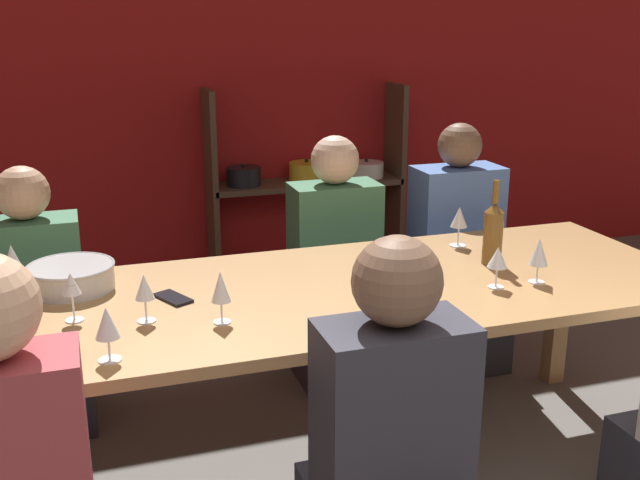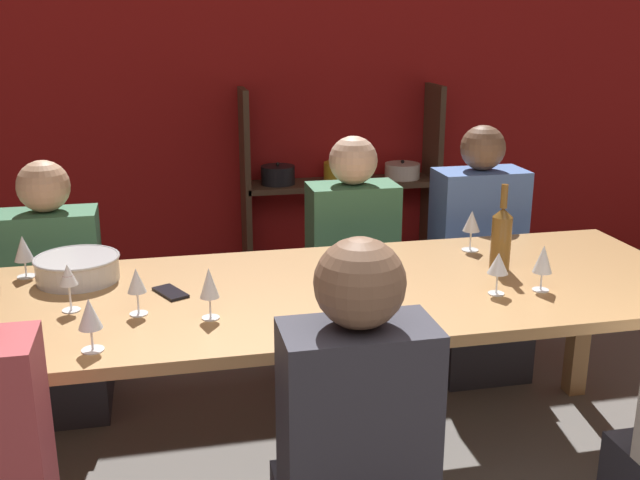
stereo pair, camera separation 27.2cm
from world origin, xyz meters
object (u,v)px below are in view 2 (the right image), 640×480
(wine_glass_red_b, at_px, (543,260))
(cell_phone, at_px, (171,292))
(wine_glass_empty_a, at_px, (498,264))
(wine_glass_red_c, at_px, (90,316))
(person_far_b, at_px, (58,319))
(wine_glass_empty_b, at_px, (472,222))
(wine_glass_red_a, at_px, (23,250))
(wine_glass_white_a, at_px, (209,285))
(wine_glass_red_d, at_px, (68,277))
(wine_glass_empty_c, at_px, (136,282))
(person_far_a, at_px, (352,289))
(dining_table, at_px, (326,308))
(person_far_c, at_px, (474,282))
(wine_bottle_green, at_px, (501,237))
(shelf_unit, at_px, (342,210))
(mixing_bowl, at_px, (77,267))

(wine_glass_red_b, height_order, cell_phone, wine_glass_red_b)
(wine_glass_empty_a, distance_m, wine_glass_red_c, 1.36)
(person_far_b, bearing_deg, wine_glass_empty_b, 163.81)
(wine_glass_red_a, bearing_deg, wine_glass_white_a, -40.24)
(wine_glass_empty_a, relative_size, wine_glass_red_d, 0.94)
(wine_glass_empty_c, height_order, wine_glass_red_d, wine_glass_red_d)
(wine_glass_empty_c, bearing_deg, cell_phone, 57.76)
(wine_glass_red_d, distance_m, person_far_a, 1.54)
(dining_table, distance_m, cell_phone, 0.55)
(wine_glass_red_a, relative_size, person_far_c, 0.13)
(wine_bottle_green, distance_m, person_far_c, 0.89)
(wine_glass_red_c, height_order, cell_phone, wine_glass_red_c)
(person_far_c, bearing_deg, shelf_unit, -76.40)
(wine_glass_red_c, relative_size, person_far_b, 0.14)
(dining_table, xyz_separation_m, mixing_bowl, (-0.87, 0.27, 0.13))
(wine_glass_empty_a, relative_size, wine_glass_red_a, 0.95)
(wine_glass_empty_a, bearing_deg, person_far_b, 148.36)
(mixing_bowl, bearing_deg, wine_glass_white_a, -45.92)
(wine_glass_red_a, xyz_separation_m, person_far_c, (1.99, 0.43, -0.44))
(wine_glass_empty_a, bearing_deg, person_far_a, 103.68)
(mixing_bowl, relative_size, wine_glass_empty_a, 2.04)
(cell_phone, bearing_deg, wine_glass_white_a, -64.27)
(person_far_a, bearing_deg, wine_glass_red_b, 112.16)
(cell_phone, relative_size, person_far_c, 0.14)
(shelf_unit, xyz_separation_m, wine_glass_empty_c, (-1.25, -2.27, 0.40))
(dining_table, height_order, wine_glass_red_b, wine_glass_red_b)
(wine_glass_empty_a, bearing_deg, wine_bottle_green, 62.80)
(shelf_unit, relative_size, dining_table, 0.47)
(dining_table, bearing_deg, wine_glass_red_c, -155.09)
(dining_table, xyz_separation_m, wine_bottle_green, (0.69, 0.06, 0.21))
(mixing_bowl, relative_size, wine_glass_red_b, 1.84)
(mixing_bowl, bearing_deg, wine_bottle_green, -7.75)
(wine_bottle_green, height_order, wine_glass_empty_a, wine_bottle_green)
(shelf_unit, bearing_deg, wine_glass_white_a, -113.45)
(shelf_unit, relative_size, wine_glass_red_d, 7.93)
(dining_table, bearing_deg, wine_glass_red_d, -178.12)
(wine_glass_empty_a, height_order, wine_glass_white_a, wine_glass_white_a)
(cell_phone, bearing_deg, person_far_c, 26.23)
(person_far_b, bearing_deg, cell_phone, 123.48)
(wine_bottle_green, distance_m, wine_glass_red_c, 1.53)
(wine_glass_white_a, distance_m, wine_glass_empty_b, 1.21)
(person_far_c, bearing_deg, person_far_a, -5.74)
(wine_glass_red_b, relative_size, wine_glass_white_a, 0.98)
(cell_phone, xyz_separation_m, person_far_b, (-0.49, 0.75, -0.37))
(dining_table, height_order, wine_bottle_green, wine_bottle_green)
(wine_glass_red_d, xyz_separation_m, cell_phone, (0.32, 0.09, -0.11))
(wine_glass_white_a, xyz_separation_m, wine_glass_red_c, (-0.35, -0.17, -0.01))
(wine_glass_red_a, bearing_deg, wine_bottle_green, -9.46)
(wine_glass_red_b, bearing_deg, wine_glass_empty_c, 176.87)
(shelf_unit, distance_m, cell_phone, 2.41)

